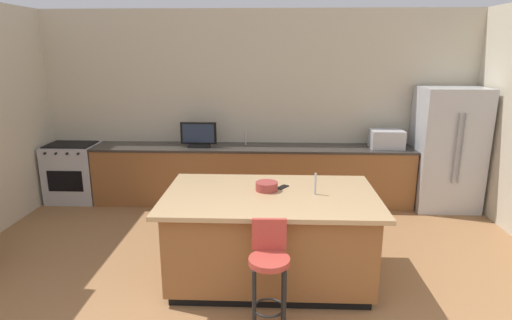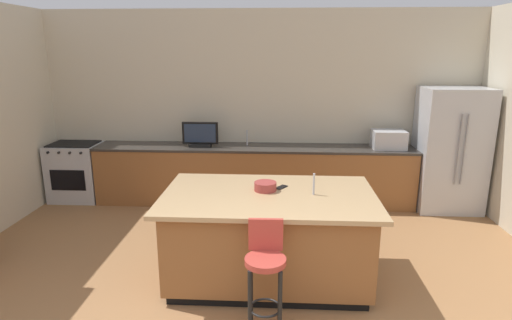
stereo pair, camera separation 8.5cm
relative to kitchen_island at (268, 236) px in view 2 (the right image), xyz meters
The scene contains 12 objects.
wall_back 2.85m from the kitchen_island, 94.71° to the left, with size 7.19×0.12×2.93m, color beige.
counter_back 2.31m from the kitchen_island, 97.33° to the left, with size 4.87×0.62×0.90m.
kitchen_island is the anchor object (origin of this frame).
refrigerator 3.45m from the kitchen_island, 40.42° to the left, with size 0.92×0.77×1.81m.
range_oven 3.87m from the kitchen_island, 143.78° to the left, with size 0.77×0.63×0.92m.
microwave 2.92m from the kitchen_island, 52.98° to the left, with size 0.48×0.36×0.27m, color #B7BABF.
tv_monitor 2.56m from the kitchen_island, 116.30° to the left, with size 0.54×0.16×0.38m.
sink_faucet_back 2.48m from the kitchen_island, 99.61° to the left, with size 0.02×0.02×0.24m, color #B2B2B7.
sink_faucet_island 0.72m from the kitchen_island, ahead, with size 0.02×0.02×0.22m, color #B2B2B7.
bar_stool_center 0.88m from the kitchen_island, 90.05° to the right, with size 0.34×0.34×0.98m.
fruit_bowl 0.52m from the kitchen_island, 111.25° to the left, with size 0.23×0.23×0.09m, color #993833.
cell_phone 0.52m from the kitchen_island, 58.61° to the left, with size 0.07×0.15×0.01m, color black.
Camera 2 is at (0.32, -2.04, 2.34)m, focal length 29.83 mm.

